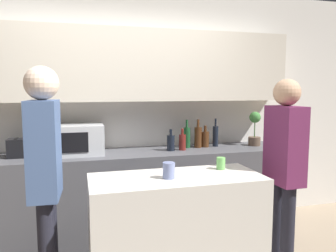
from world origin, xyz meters
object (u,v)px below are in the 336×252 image
Objects in this scene: bottle_5 at (215,136)px; potted_plant at (255,129)px; bottle_4 at (205,139)px; person_left at (45,169)px; bottle_3 at (198,137)px; person_center at (284,161)px; cup_0 at (221,163)px; microwave at (77,140)px; cup_1 at (169,170)px; bottle_1 at (182,142)px; bottle_2 at (187,137)px; toaster at (22,148)px; bottle_0 at (171,142)px.

potted_plant is at bearing -8.69° from bottle_5.
person_left is at bearing -145.40° from bottle_4.
person_center is (0.33, -1.13, -0.06)m from bottle_3.
person_center reaches higher than cup_0.
microwave is 4.43× the size of cup_1.
bottle_1 is (1.09, -0.05, -0.06)m from microwave.
cup_1 is (-0.45, -1.08, -0.02)m from bottle_1.
bottle_2 reaches higher than bottle_1.
bottle_5 is at bearing 125.78° from person_left.
potted_plant reaches higher than bottle_3.
cup_1 is (-0.89, -1.20, -0.06)m from bottle_5.
toaster reaches higher than cup_0.
bottle_0 is at bearing 32.58° from person_center.
microwave is at bearing 171.87° from person_left.
bottle_5 reaches higher than cup_0.
microwave is at bearing 138.87° from cup_0.
person_center is (0.68, -1.03, -0.02)m from bottle_0.
bottle_1 is at bearing -0.22° from bottle_0.
potted_plant is 1.24× the size of bottle_3.
bottle_3 reaches higher than toaster.
person_left is 1.04× the size of person_center.
bottle_2 is at bearing 179.40° from bottle_5.
bottle_4 is 0.15× the size of person_center.
person_left is at bearing 174.30° from cup_1.
person_center is at bearing -78.26° from bottle_4.
microwave is 1.32× the size of potted_plant.
cup_0 is at bearing -41.13° from microwave.
bottle_3 is (-0.68, 0.05, -0.08)m from potted_plant.
bottle_1 is (0.13, -0.00, 0.00)m from bottle_0.
toaster is at bearing -178.46° from bottle_3.
bottle_1 is 0.24m from bottle_3.
bottle_4 is 1.42m from cup_1.
bottle_1 is 0.96× the size of bottle_4.
bottle_5 reaches higher than microwave.
bottle_3 reaches higher than bottle_1.
cup_0 is (0.16, -0.93, -0.03)m from bottle_0.
bottle_4 is 0.76× the size of bottle_5.
bottle_3 is at bearing 16.77° from bottle_0.
bottle_0 is 1.97× the size of cup_1.
person_center reaches higher than bottle_3.
potted_plant is 0.23× the size of person_left.
bottle_5 is at bearing 171.31° from potted_plant.
bottle_4 is 2.09× the size of cup_1.
bottle_0 reaches higher than cup_0.
person_left reaches higher than person_center.
bottle_0 is at bearing -149.87° from bottle_2.
bottle_1 is 2.42× the size of cup_0.
bottle_4 is at bearing 1.85° from toaster.
bottle_3 reaches higher than cup_1.
bottle_2 reaches higher than bottle_0.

